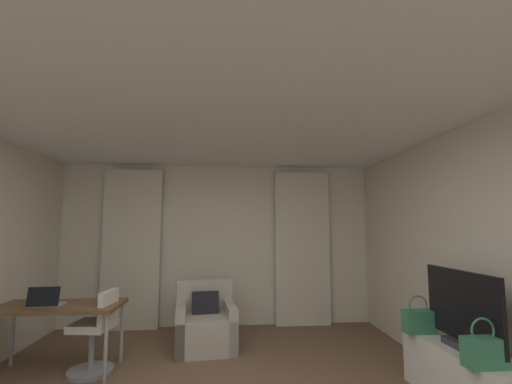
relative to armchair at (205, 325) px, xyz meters
The scene contains 12 objects.
wall_window 1.44m from the armchair, 81.89° to the left, with size 5.12×0.06×2.60m.
ceiling 3.10m from the armchair, 85.94° to the right, with size 5.12×6.12×0.06m, color white.
curtain_left_panel 1.79m from the armchair, 144.53° to the left, with size 0.90×0.06×2.50m.
curtain_right_panel 2.00m from the armchair, 30.02° to the left, with size 0.90×0.06×2.50m.
armchair is the anchor object (origin of this frame).
desk 1.75m from the armchair, 157.30° to the right, with size 1.32×0.63×0.73m.
desk_chair 1.34m from the armchair, 149.88° to the right, with size 0.48×0.48×0.88m.
laptop 1.89m from the armchair, 156.38° to the right, with size 0.33×0.26×0.22m.
tv_console 2.91m from the armchair, 35.98° to the right, with size 0.44×1.22×0.53m.
tv_flatscreen 2.99m from the armchair, 36.56° to the right, with size 0.20×0.92×0.67m.
handbag_primary 2.59m from the armchair, 30.38° to the right, with size 0.30×0.14×0.37m.
handbag_secondary 3.11m from the armchair, 43.77° to the right, with size 0.30×0.14×0.37m.
Camera 1 is at (0.13, -2.62, 1.59)m, focal length 23.56 mm.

